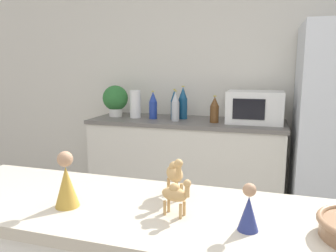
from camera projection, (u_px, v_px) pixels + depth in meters
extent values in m
cube|color=silver|center=(236.00, 81.00, 3.20)|extent=(8.00, 0.06, 2.55)
cube|color=silver|center=(186.00, 168.00, 3.16)|extent=(1.78, 0.60, 0.88)
cube|color=#66605B|center=(186.00, 122.00, 3.08)|extent=(1.81, 0.63, 0.03)
cube|color=#B7AD99|center=(171.00, 215.00, 0.96)|extent=(1.65, 0.46, 0.03)
cylinder|color=silver|center=(116.00, 112.00, 3.29)|extent=(0.13, 0.13, 0.09)
sphere|color=#2D7033|center=(115.00, 98.00, 3.26)|extent=(0.25, 0.25, 0.25)
cylinder|color=white|center=(135.00, 104.00, 3.18)|extent=(0.11, 0.11, 0.27)
cube|color=white|center=(255.00, 107.00, 2.89)|extent=(0.48, 0.36, 0.28)
cube|color=black|center=(249.00, 109.00, 2.73)|extent=(0.26, 0.01, 0.17)
cylinder|color=navy|center=(153.00, 110.00, 3.13)|extent=(0.08, 0.08, 0.17)
cone|color=navy|center=(153.00, 97.00, 3.10)|extent=(0.07, 0.07, 0.09)
cylinder|color=gold|center=(153.00, 91.00, 3.10)|extent=(0.03, 0.03, 0.01)
cylinder|color=brown|center=(214.00, 114.00, 2.91)|extent=(0.08, 0.08, 0.15)
cone|color=brown|center=(215.00, 101.00, 2.89)|extent=(0.07, 0.07, 0.08)
cylinder|color=gold|center=(215.00, 96.00, 2.88)|extent=(0.03, 0.03, 0.01)
cylinder|color=#B2B7BC|center=(175.00, 112.00, 2.99)|extent=(0.07, 0.07, 0.17)
cone|color=#B2B7BC|center=(175.00, 97.00, 2.97)|extent=(0.07, 0.07, 0.10)
cylinder|color=gold|center=(175.00, 91.00, 2.96)|extent=(0.03, 0.03, 0.01)
cylinder|color=navy|center=(174.00, 110.00, 3.08)|extent=(0.07, 0.07, 0.18)
cone|color=navy|center=(174.00, 95.00, 3.06)|extent=(0.06, 0.06, 0.10)
cylinder|color=gold|center=(174.00, 89.00, 3.05)|extent=(0.02, 0.02, 0.01)
cylinder|color=navy|center=(183.00, 109.00, 3.12)|extent=(0.08, 0.08, 0.20)
cone|color=navy|center=(183.00, 93.00, 3.09)|extent=(0.08, 0.08, 0.11)
cylinder|color=gold|center=(183.00, 86.00, 3.08)|extent=(0.03, 0.03, 0.01)
ellipsoid|color=tan|center=(174.00, 194.00, 0.92)|extent=(0.08, 0.05, 0.04)
sphere|color=tan|center=(174.00, 188.00, 0.91)|extent=(0.03, 0.03, 0.03)
cylinder|color=tan|center=(187.00, 190.00, 0.90)|extent=(0.01, 0.01, 0.04)
sphere|color=tan|center=(187.00, 183.00, 0.89)|extent=(0.02, 0.02, 0.02)
cylinder|color=tan|center=(184.00, 208.00, 0.92)|extent=(0.01, 0.01, 0.04)
cylinder|color=tan|center=(180.00, 211.00, 0.90)|extent=(0.01, 0.01, 0.04)
cylinder|color=tan|center=(169.00, 205.00, 0.95)|extent=(0.01, 0.01, 0.04)
cylinder|color=tan|center=(165.00, 208.00, 0.93)|extent=(0.01, 0.01, 0.04)
ellipsoid|color=tan|center=(175.00, 174.00, 1.05)|extent=(0.09, 0.11, 0.05)
sphere|color=tan|center=(175.00, 167.00, 1.05)|extent=(0.04, 0.04, 0.04)
cylinder|color=tan|center=(179.00, 171.00, 1.00)|extent=(0.02, 0.02, 0.05)
sphere|color=tan|center=(179.00, 163.00, 1.00)|extent=(0.03, 0.03, 0.03)
cylinder|color=tan|center=(181.00, 191.00, 1.03)|extent=(0.01, 0.01, 0.05)
cylinder|color=tan|center=(172.00, 192.00, 1.03)|extent=(0.01, 0.01, 0.05)
cylinder|color=tan|center=(176.00, 185.00, 1.09)|extent=(0.01, 0.01, 0.05)
cylinder|color=tan|center=(168.00, 186.00, 1.09)|extent=(0.01, 0.01, 0.05)
cone|color=#B28933|center=(67.00, 187.00, 0.98)|extent=(0.07, 0.07, 0.12)
sphere|color=#A37A5B|center=(65.00, 159.00, 0.96)|extent=(0.05, 0.05, 0.05)
cone|color=navy|center=(248.00, 213.00, 0.83)|extent=(0.05, 0.05, 0.09)
sphere|color=#A37A5B|center=(249.00, 190.00, 0.82)|extent=(0.03, 0.03, 0.03)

